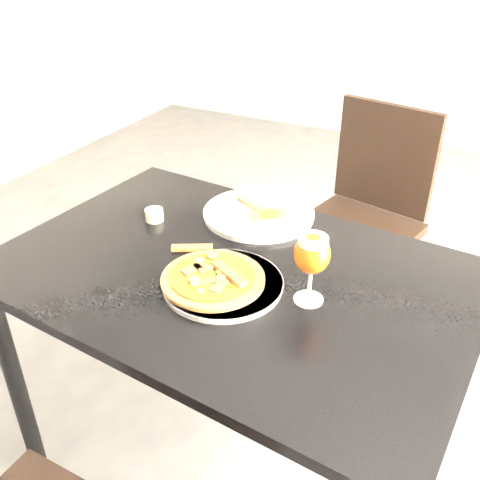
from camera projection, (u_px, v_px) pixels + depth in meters
The scene contains 10 objects.
ground at pixel (299, 426), 1.86m from camera, with size 6.00×6.00×0.00m, color #48484A.
dining_table at pixel (232, 297), 1.41m from camera, with size 1.27×0.91×0.75m.
chair_far at pixel (364, 214), 2.13m from camera, with size 0.51×0.51×0.92m.
plate_main at pixel (223, 284), 1.29m from camera, with size 0.29×0.29×0.02m, color silver.
pizza at pixel (213, 278), 1.28m from camera, with size 0.25×0.25×0.03m.
plate_second at pixel (259, 214), 1.60m from camera, with size 0.33×0.33×0.02m, color silver.
crust_scraps at pixel (264, 212), 1.58m from camera, with size 0.19×0.14×0.01m.
loose_crust at pixel (192, 248), 1.44m from camera, with size 0.11×0.03×0.01m, color #A45927.
sauce_cup at pixel (154, 214), 1.57m from camera, with size 0.05×0.05×0.04m.
beer_glass at pixel (312, 255), 1.18m from camera, with size 0.08×0.08×0.17m.
Camera 1 is at (0.39, -1.22, 1.51)m, focal length 40.00 mm.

